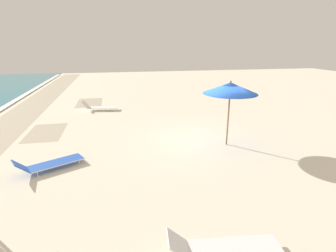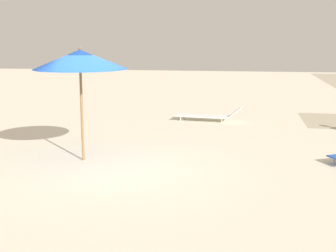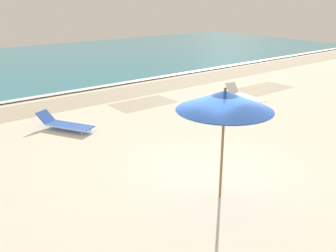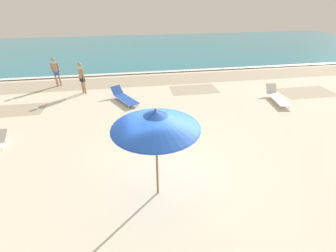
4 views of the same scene
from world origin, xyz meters
name	(u,v)px [view 4 (image 4 of 4)]	position (x,y,z in m)	size (l,w,h in m)	color
ground_plane	(171,175)	(0.00, 0.01, -0.08)	(60.00, 60.00, 0.16)	beige
ocean_water	(137,48)	(0.00, 20.45, 0.03)	(60.00, 19.21, 0.07)	teal
beach_umbrella	(156,120)	(-0.52, -0.72, 2.39)	(2.17, 2.17, 2.68)	olive
sun_lounger_under_umbrella	(277,97)	(6.70, 4.77, 0.22)	(0.95, 2.27, 0.61)	white
sun_lounger_near_water_left	(124,97)	(-1.44, 6.10, 0.21)	(1.55, 2.19, 0.57)	blue
beachgoer_wading_adult	(82,76)	(-3.75, 7.71, 1.00)	(0.34, 0.35, 1.76)	#A37A5B
beachgoer_shoreline_child	(56,70)	(-5.52, 9.27, 1.00)	(0.44, 0.27, 1.76)	#A37A5B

